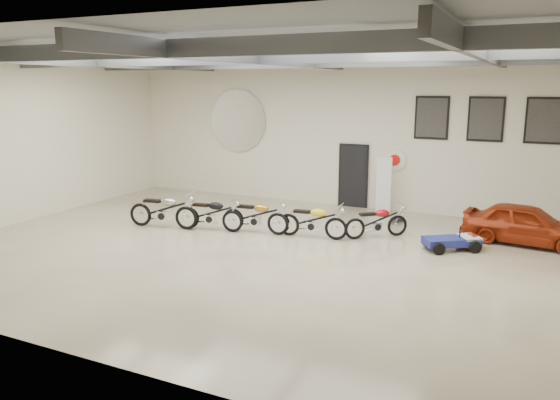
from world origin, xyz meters
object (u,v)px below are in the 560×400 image
at_px(motorcycle_gold, 255,215).
at_px(go_kart, 457,238).
at_px(motorcycle_red, 377,221).
at_px(vintage_car, 526,224).
at_px(banner_stand, 384,185).
at_px(motorcycle_silver, 163,209).
at_px(motorcycle_yellow, 312,220).
at_px(motorcycle_black, 210,213).

distance_m(motorcycle_gold, go_kart, 5.45).
height_order(motorcycle_red, vintage_car, vintage_car).
bearing_deg(vintage_car, go_kart, 137.41).
height_order(banner_stand, motorcycle_red, banner_stand).
xyz_separation_m(motorcycle_silver, go_kart, (8.09, 1.45, -0.24)).
bearing_deg(vintage_car, motorcycle_yellow, 116.32).
relative_size(banner_stand, motorcycle_black, 0.96).
height_order(motorcycle_black, go_kart, motorcycle_black).
distance_m(banner_stand, motorcycle_yellow, 3.89).
xyz_separation_m(motorcycle_black, motorcycle_yellow, (2.94, 0.52, -0.00)).
bearing_deg(motorcycle_gold, motorcycle_red, 13.03).
bearing_deg(motorcycle_red, banner_stand, 60.32).
relative_size(motorcycle_yellow, go_kart, 1.13).
bearing_deg(motorcycle_black, motorcycle_gold, 6.01).
bearing_deg(motorcycle_black, motorcycle_yellow, 2.40).
relative_size(motorcycle_silver, go_kart, 1.24).
bearing_deg(motorcycle_yellow, banner_stand, 69.51).
height_order(motorcycle_silver, motorcycle_yellow, motorcycle_silver).
distance_m(motorcycle_black, vintage_car, 8.58).
relative_size(motorcycle_gold, motorcycle_red, 1.08).
xyz_separation_m(motorcycle_red, go_kart, (2.16, -0.22, -0.16)).
bearing_deg(motorcycle_red, motorcycle_black, 154.58).
xyz_separation_m(motorcycle_gold, go_kart, (5.39, 0.76, -0.20)).
height_order(motorcycle_black, motorcycle_yellow, motorcycle_black).
bearing_deg(motorcycle_silver, vintage_car, 6.51).
bearing_deg(motorcycle_silver, motorcycle_black, 5.33).
bearing_deg(banner_stand, motorcycle_gold, -116.13).
xyz_separation_m(motorcycle_silver, motorcycle_gold, (2.70, 0.69, -0.04)).
distance_m(motorcycle_gold, vintage_car, 7.25).
height_order(motorcycle_yellow, vintage_car, vintage_car).
height_order(go_kart, vintage_car, vintage_car).
bearing_deg(banner_stand, motorcycle_red, -70.94).
bearing_deg(banner_stand, go_kart, -41.64).
distance_m(motorcycle_black, go_kart, 6.78).
height_order(motorcycle_silver, motorcycle_red, motorcycle_silver).
xyz_separation_m(motorcycle_silver, motorcycle_red, (5.93, 1.67, -0.08)).
bearing_deg(vintage_car, motorcycle_gold, 113.49).
bearing_deg(motorcycle_silver, motorcycle_yellow, 2.06).
height_order(motorcycle_black, vintage_car, vintage_car).
bearing_deg(motorcycle_red, go_kart, -47.22).
distance_m(motorcycle_yellow, vintage_car, 5.62).
distance_m(banner_stand, motorcycle_red, 3.07).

